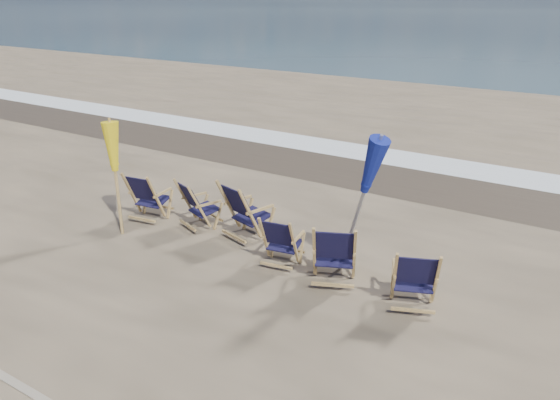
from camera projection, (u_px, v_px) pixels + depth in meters
The scene contains 10 objects.
surf_foam at pixel (405, 159), 14.02m from camera, with size 200.00×1.40×0.01m, color silver.
wet_sand_strip at pixel (383, 175), 12.83m from camera, with size 200.00×2.60×0.00m, color #42362A.
beach_chair_0 at pixel (156, 199), 10.00m from camera, with size 0.64×0.72×1.00m, color black, non-canonical shape.
beach_chair_1 at pixel (199, 209), 9.63m from camera, with size 0.60×0.68×0.94m, color black, non-canonical shape.
beach_chair_2 at pixel (250, 217), 9.14m from camera, with size 0.69×0.78×1.08m, color black, non-canonical shape.
beach_chair_3 at pixel (294, 245), 8.35m from camera, with size 0.57×0.64×0.89m, color black, non-canonical shape.
beach_chair_4 at pixel (354, 257), 7.83m from camera, with size 0.66×0.74×1.03m, color black, non-canonical shape.
beach_chair_5 at pixel (436, 283), 7.22m from camera, with size 0.62×0.70×0.97m, color black, non-canonical shape.
umbrella_yellow at pixel (113, 153), 9.32m from camera, with size 0.30×0.30×1.99m.
umbrella_blue at pixel (359, 163), 7.60m from camera, with size 0.30×0.30×2.38m.
Camera 1 is at (4.37, -4.81, 4.14)m, focal length 35.00 mm.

